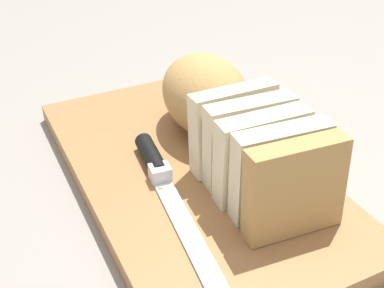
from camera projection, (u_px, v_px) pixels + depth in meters
name	position (u px, v px, depth m)	size (l,w,h in m)	color
ground_plane	(192.00, 181.00, 0.60)	(3.00, 3.00, 0.00)	gray
cutting_board	(192.00, 174.00, 0.59)	(0.44, 0.25, 0.02)	#9E6B3D
bread_loaf	(229.00, 120.00, 0.58)	(0.30, 0.12, 0.10)	tan
bread_knife	(163.00, 180.00, 0.55)	(0.30, 0.06, 0.02)	silver
crumb_near_knife	(150.00, 147.00, 0.61)	(0.00, 0.00, 0.00)	tan
crumb_near_loaf	(161.00, 189.00, 0.55)	(0.01, 0.01, 0.01)	tan
crumb_stray_left	(256.00, 171.00, 0.57)	(0.01, 0.01, 0.01)	tan
crumb_stray_right	(154.00, 154.00, 0.60)	(0.01, 0.01, 0.01)	tan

